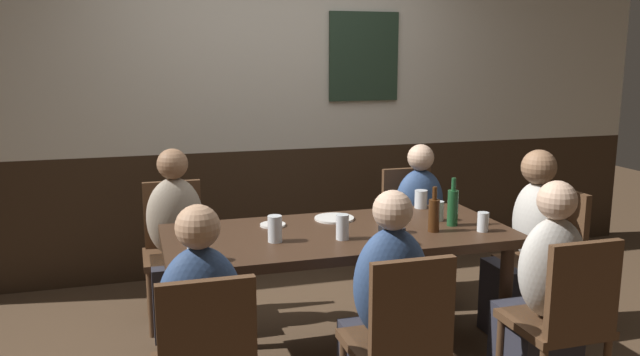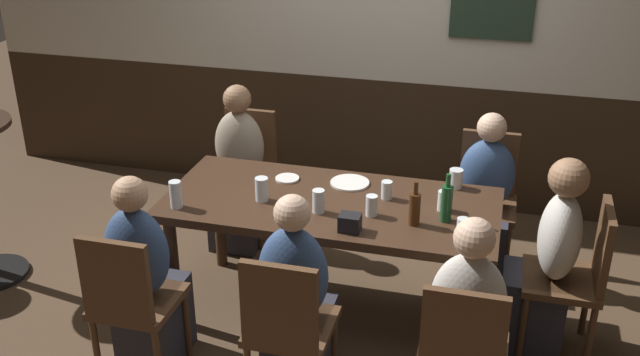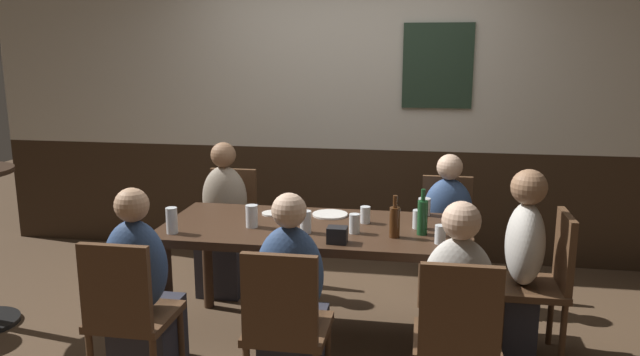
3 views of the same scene
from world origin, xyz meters
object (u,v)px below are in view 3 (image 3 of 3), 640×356
object	(u,v)px
dining_table	(315,238)
pint_glass_stout	(172,221)
chair_left_near	(128,311)
person_mid_near	(292,315)
tumbler_water	(365,215)
chair_head_east	(543,277)
beer_glass_half	(440,236)
plate_white_large	(330,214)
person_head_east	(514,278)
person_right_far	(447,244)
chair_left_far	(230,220)
beer_bottle_brown	(395,221)
chair_mid_near	(285,323)
person_right_near	(455,327)
beer_glass_tall	(418,220)
tumbler_short	(306,223)
pint_glass_amber	(424,208)
plate_white_small	(273,213)
chair_right_near	(457,336)
chair_right_far	(446,231)
person_left_far	(224,230)
pint_glass_pale	(252,218)
highball_clear	(354,224)
person_left_near	(143,304)
condiment_caddy	(337,235)

from	to	relation	value
dining_table	pint_glass_stout	bearing A→B (deg)	-159.85
chair_left_near	person_mid_near	world-z (taller)	person_mid_near
dining_table	tumbler_water	bearing A→B (deg)	20.65
chair_head_east	chair_left_near	bearing A→B (deg)	-158.84
dining_table	beer_glass_half	xyz separation A→B (m)	(0.74, -0.22, 0.13)
plate_white_large	person_head_east	bearing A→B (deg)	-12.25
person_right_far	chair_left_far	bearing A→B (deg)	174.21
tumbler_water	beer_bottle_brown	world-z (taller)	beer_bottle_brown
pint_glass_stout	chair_mid_near	bearing A→B (deg)	-34.39
person_right_near	beer_glass_tall	bearing A→B (deg)	105.71
chair_head_east	tumbler_short	bearing A→B (deg)	-173.82
person_right_far	plate_white_large	bearing A→B (deg)	-150.87
person_head_east	pint_glass_amber	bearing A→B (deg)	146.14
beer_glass_half	plate_white_small	xyz separation A→B (m)	(-1.06, 0.43, -0.04)
chair_right_near	beer_glass_tall	bearing A→B (deg)	102.90
chair_head_east	beer_glass_tall	size ratio (longest dim) A/B	7.80
person_mid_near	dining_table	bearing A→B (deg)	90.00
chair_right_far	person_left_far	size ratio (longest dim) A/B	0.79
tumbler_short	beer_glass_half	xyz separation A→B (m)	(0.77, -0.07, -0.01)
chair_head_east	plate_white_large	bearing A→B (deg)	169.26
chair_mid_near	pint_glass_pale	distance (m)	0.88
highball_clear	chair_head_east	bearing A→B (deg)	5.76
chair_mid_near	plate_white_large	size ratio (longest dim) A/B	3.86
pint_glass_pale	beer_glass_half	world-z (taller)	pint_glass_pale
chair_right_far	chair_head_east	xyz separation A→B (m)	(0.53, -0.83, 0.00)
chair_left_far	person_head_east	xyz separation A→B (m)	(1.99, -0.83, -0.02)
person_right_far	pint_glass_pale	size ratio (longest dim) A/B	7.98
person_left_near	beer_glass_half	world-z (taller)	person_left_near
dining_table	pint_glass_stout	xyz separation A→B (m)	(-0.79, -0.29, 0.15)
person_left_far	pint_glass_pale	bearing A→B (deg)	-59.85
chair_mid_near	tumbler_water	xyz separation A→B (m)	(0.29, 0.95, 0.29)
beer_glass_tall	person_mid_near	bearing A→B (deg)	-130.38
chair_left_far	tumbler_water	bearing A→B (deg)	-33.20
highball_clear	person_right_far	bearing A→B (deg)	54.13
chair_left_far	pint_glass_amber	bearing A→B (deg)	-18.14
chair_right_near	person_left_far	distance (m)	2.22
pint_glass_pale	person_left_far	bearing A→B (deg)	120.15
chair_left_near	person_head_east	world-z (taller)	person_head_east
person_mid_near	condiment_caddy	bearing A→B (deg)	64.27
chair_right_far	pint_glass_stout	size ratio (longest dim) A/B	5.73
pint_glass_stout	plate_white_large	world-z (taller)	pint_glass_stout
chair_head_east	pint_glass_pale	world-z (taller)	chair_head_east
person_left_far	beer_glass_tall	distance (m)	1.59
chair_head_east	plate_white_large	distance (m)	1.34
pint_glass_amber	person_head_east	bearing A→B (deg)	-33.86
person_right_near	beer_glass_half	world-z (taller)	person_right_near
beer_glass_tall	pint_glass_pale	size ratio (longest dim) A/B	0.83
tumbler_water	beer_bottle_brown	distance (m)	0.33
plate_white_large	condiment_caddy	size ratio (longest dim) A/B	2.07
chair_left_near	person_head_east	size ratio (longest dim) A/B	0.78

